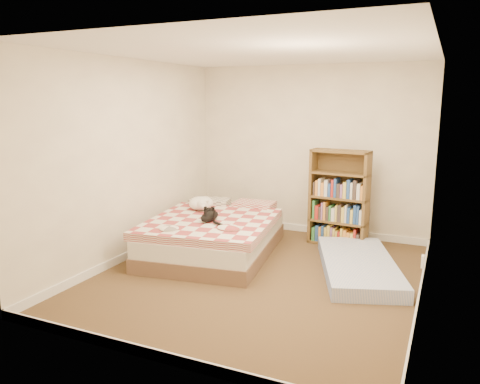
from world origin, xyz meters
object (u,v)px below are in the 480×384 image
at_px(bed, 216,234).
at_px(floor_mattress, 358,266).
at_px(bookshelf, 339,209).
at_px(white_dog, 201,203).
at_px(black_cat, 211,216).

distance_m(bed, floor_mattress, 1.87).
height_order(bookshelf, floor_mattress, bookshelf).
bearing_deg(bookshelf, white_dog, -149.78).
height_order(bed, black_cat, black_cat).
height_order(bookshelf, white_dog, bookshelf).
bearing_deg(white_dog, floor_mattress, 2.54).
xyz_separation_m(bookshelf, black_cat, (-1.35, -1.25, 0.05)).
distance_m(bed, white_dog, 0.54).
bearing_deg(floor_mattress, white_dog, 155.55).
distance_m(bookshelf, black_cat, 1.84).
bearing_deg(bed, bookshelf, 28.20).
distance_m(floor_mattress, black_cat, 1.90).
bearing_deg(bookshelf, black_cat, -131.26).
xyz_separation_m(bed, bookshelf, (1.40, 1.02, 0.25)).
bearing_deg(bookshelf, bed, -137.80).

